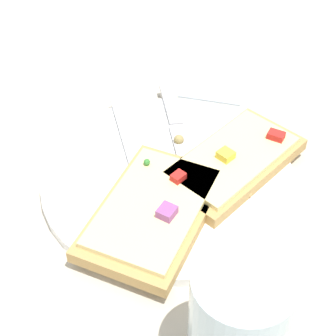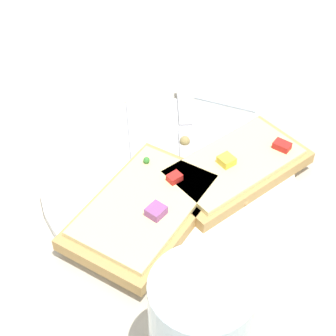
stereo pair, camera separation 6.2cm
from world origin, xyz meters
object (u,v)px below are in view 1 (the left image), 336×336
(knife, at_px, (178,130))
(drinking_glass, at_px, (238,325))
(fork, at_px, (135,166))
(pizza_slice_corner, at_px, (233,161))
(pizza_slice_main, at_px, (157,212))
(napkin, at_px, (218,71))
(plate, at_px, (168,178))

(knife, xyz_separation_m, drinking_glass, (-0.27, -0.11, 0.05))
(fork, relative_size, pizza_slice_corner, 1.13)
(pizza_slice_corner, distance_m, drinking_glass, 0.23)
(pizza_slice_main, relative_size, drinking_glass, 1.52)
(pizza_slice_main, bearing_deg, napkin, 7.54)
(knife, height_order, pizza_slice_corner, pizza_slice_corner)
(plate, height_order, knife, knife)
(knife, relative_size, pizza_slice_corner, 1.11)
(knife, relative_size, drinking_glass, 1.74)
(pizza_slice_main, height_order, napkin, pizza_slice_main)
(plate, bearing_deg, fork, 87.72)
(plate, distance_m, fork, 0.04)
(fork, relative_size, pizza_slice_main, 1.17)
(knife, height_order, napkin, knife)
(plate, height_order, drinking_glass, drinking_glass)
(plate, distance_m, pizza_slice_corner, 0.08)
(pizza_slice_corner, bearing_deg, plate, 141.99)
(drinking_glass, relative_size, napkin, 0.87)
(knife, bearing_deg, drinking_glass, -1.53)
(fork, relative_size, napkin, 1.54)
(knife, xyz_separation_m, pizza_slice_corner, (-0.05, -0.07, 0.01))
(napkin, bearing_deg, drinking_glass, -168.40)
(fork, xyz_separation_m, drinking_glass, (-0.20, -0.14, 0.05))
(pizza_slice_corner, height_order, napkin, pizza_slice_corner)
(plate, xyz_separation_m, knife, (0.07, 0.01, 0.01))
(fork, distance_m, napkin, 0.23)
(napkin, bearing_deg, fork, 166.15)
(pizza_slice_corner, bearing_deg, knife, 87.17)
(plate, xyz_separation_m, drinking_glass, (-0.20, -0.10, 0.05))
(fork, distance_m, knife, 0.08)
(knife, distance_m, pizza_slice_corner, 0.09)
(pizza_slice_main, height_order, drinking_glass, drinking_glass)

